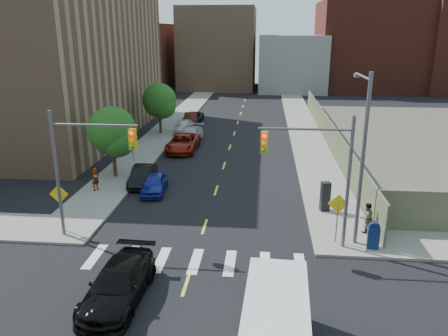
% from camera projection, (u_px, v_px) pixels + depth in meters
% --- Properties ---
extents(ground, '(160.00, 160.00, 0.00)m').
position_uv_depth(ground, '(178.00, 311.00, 17.63)').
color(ground, black).
rests_on(ground, ground).
extents(sidewalk_nw, '(3.50, 73.00, 0.15)m').
position_uv_depth(sidewalk_nw, '(181.00, 115.00, 57.70)').
color(sidewalk_nw, gray).
rests_on(sidewalk_nw, ground).
extents(sidewalk_ne, '(3.50, 73.00, 0.15)m').
position_uv_depth(sidewalk_ne, '(299.00, 118.00, 56.31)').
color(sidewalk_ne, gray).
rests_on(sidewalk_ne, ground).
extents(fence_north, '(0.12, 44.00, 2.50)m').
position_uv_depth(fence_north, '(329.00, 132.00, 42.97)').
color(fence_north, '#636446').
rests_on(fence_north, ground).
extents(building_nw, '(22.00, 30.00, 16.00)m').
position_uv_depth(building_nw, '(24.00, 59.00, 45.67)').
color(building_nw, '#8C6B4C').
rests_on(building_nw, ground).
extents(bg_bldg_west, '(14.00, 18.00, 12.00)m').
position_uv_depth(bg_bldg_west, '(135.00, 57.00, 84.24)').
color(bg_bldg_west, '#592319').
rests_on(bg_bldg_west, ground).
extents(bg_bldg_midwest, '(14.00, 16.00, 15.00)m').
position_uv_depth(bg_bldg_midwest, '(218.00, 48.00, 84.25)').
color(bg_bldg_midwest, '#8C6B4C').
rests_on(bg_bldg_midwest, ground).
extents(bg_bldg_center, '(12.00, 16.00, 10.00)m').
position_uv_depth(bg_bldg_center, '(291.00, 63.00, 81.85)').
color(bg_bldg_center, gray).
rests_on(bg_bldg_center, ground).
extents(bg_bldg_east, '(18.00, 18.00, 16.00)m').
position_uv_depth(bg_bldg_east, '(367.00, 46.00, 81.59)').
color(bg_bldg_east, '#592319').
rests_on(bg_bldg_east, ground).
extents(signal_nw, '(4.59, 0.30, 7.00)m').
position_uv_depth(signal_nw, '(83.00, 158.00, 22.50)').
color(signal_nw, '#59595E').
rests_on(signal_nw, ground).
extents(signal_ne, '(4.59, 0.30, 7.00)m').
position_uv_depth(signal_ne, '(318.00, 165.00, 21.42)').
color(signal_ne, '#59595E').
rests_on(signal_ne, ground).
extents(streetlight_ne, '(0.25, 3.70, 9.00)m').
position_uv_depth(streetlight_ne, '(362.00, 148.00, 21.87)').
color(streetlight_ne, '#59595E').
rests_on(streetlight_ne, ground).
extents(warn_sign_nw, '(1.06, 0.06, 2.83)m').
position_uv_depth(warn_sign_nw, '(59.00, 199.00, 23.90)').
color(warn_sign_nw, '#59595E').
rests_on(warn_sign_nw, ground).
extents(warn_sign_ne, '(1.06, 0.06, 2.83)m').
position_uv_depth(warn_sign_ne, '(338.00, 209.00, 22.55)').
color(warn_sign_ne, '#59595E').
rests_on(warn_sign_ne, ground).
extents(warn_sign_midwest, '(1.06, 0.06, 2.83)m').
position_uv_depth(warn_sign_midwest, '(132.00, 140.00, 36.71)').
color(warn_sign_midwest, '#59595E').
rests_on(warn_sign_midwest, ground).
extents(tree_west_near, '(3.66, 3.64, 5.52)m').
position_uv_depth(tree_west_near, '(112.00, 134.00, 32.53)').
color(tree_west_near, '#332114').
rests_on(tree_west_near, ground).
extents(tree_west_far, '(3.66, 3.64, 5.52)m').
position_uv_depth(tree_west_far, '(159.00, 102.00, 46.77)').
color(tree_west_far, '#332114').
rests_on(tree_west_far, ground).
extents(parked_car_blue, '(1.84, 3.95, 1.31)m').
position_uv_depth(parked_car_blue, '(154.00, 183.00, 30.36)').
color(parked_car_blue, navy).
rests_on(parked_car_blue, ground).
extents(parked_car_black, '(1.64, 4.20, 1.36)m').
position_uv_depth(parked_car_black, '(143.00, 175.00, 31.95)').
color(parked_car_black, black).
rests_on(parked_car_black, ground).
extents(parked_car_red, '(2.65, 5.65, 1.56)m').
position_uv_depth(parked_car_red, '(183.00, 143.00, 40.82)').
color(parked_car_red, maroon).
rests_on(parked_car_red, ground).
extents(parked_car_silver, '(2.57, 5.40, 1.52)m').
position_uv_depth(parked_car_silver, '(190.00, 135.00, 44.05)').
color(parked_car_silver, '#A9ACB0').
rests_on(parked_car_silver, ground).
extents(parked_car_white, '(2.04, 4.62, 1.55)m').
position_uv_depth(parked_car_white, '(184.00, 127.00, 47.63)').
color(parked_car_white, silver).
rests_on(parked_car_white, ground).
extents(parked_car_maroon, '(1.90, 4.42, 1.42)m').
position_uv_depth(parked_car_maroon, '(191.00, 119.00, 52.10)').
color(parked_car_maroon, '#3B110B').
rests_on(parked_car_maroon, ground).
extents(parked_car_grey, '(2.29, 4.52, 1.22)m').
position_uv_depth(parked_car_grey, '(193.00, 117.00, 53.72)').
color(parked_car_grey, black).
rests_on(parked_car_grey, ground).
extents(black_sedan, '(2.32, 5.34, 1.53)m').
position_uv_depth(black_sedan, '(119.00, 284.00, 18.15)').
color(black_sedan, black).
rests_on(black_sedan, ground).
extents(cargo_van, '(2.50, 5.57, 2.51)m').
position_uv_depth(cargo_van, '(275.00, 328.00, 14.59)').
color(cargo_van, silver).
rests_on(cargo_van, ground).
extents(mailbox, '(0.64, 0.52, 1.43)m').
position_uv_depth(mailbox, '(373.00, 235.00, 22.27)').
color(mailbox, navy).
rests_on(mailbox, sidewalk_ne).
extents(payphone, '(0.62, 0.54, 1.85)m').
position_uv_depth(payphone, '(325.00, 196.00, 26.85)').
color(payphone, black).
rests_on(payphone, sidewalk_ne).
extents(pedestrian_west, '(0.63, 0.76, 1.80)m').
position_uv_depth(pedestrian_west, '(95.00, 178.00, 30.30)').
color(pedestrian_west, gray).
rests_on(pedestrian_west, sidewalk_nw).
extents(pedestrian_east, '(1.02, 0.93, 1.72)m').
position_uv_depth(pedestrian_east, '(367.00, 218.00, 23.95)').
color(pedestrian_east, gray).
rests_on(pedestrian_east, sidewalk_ne).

